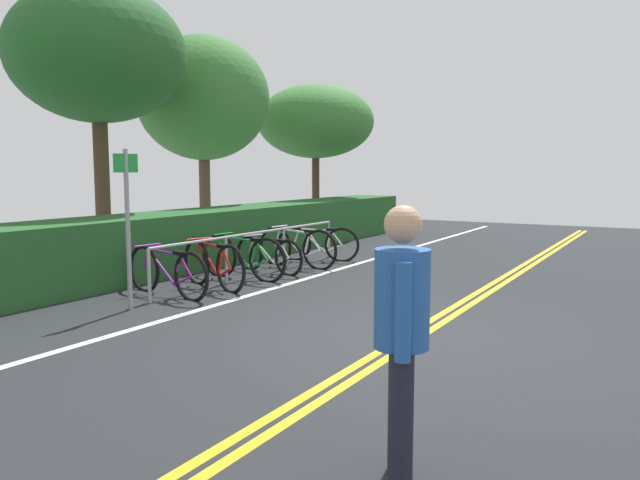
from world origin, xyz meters
name	(u,v)px	position (x,y,z in m)	size (l,w,h in m)	color
ground_plane	(413,339)	(0.00, 0.00, -0.03)	(30.59, 11.72, 0.05)	#232628
centre_line_yellow_inner	(420,337)	(0.00, -0.08, 0.00)	(27.53, 0.10, 0.00)	gold
centre_line_yellow_outer	(406,335)	(0.00, 0.08, 0.00)	(27.53, 0.10, 0.00)	gold
bike_lane_stripe_white	(208,307)	(0.00, 2.91, 0.00)	(27.53, 0.12, 0.00)	white
bike_rack	(257,242)	(2.38, 3.81, 0.59)	(5.13, 0.05, 0.77)	#9EA0A5
bicycle_0	(167,272)	(0.31, 3.94, 0.35)	(0.47, 1.81, 0.75)	black
bicycle_1	(213,265)	(1.12, 3.74, 0.36)	(0.64, 1.65, 0.78)	black
bicycle_2	(243,257)	(1.99, 3.83, 0.37)	(0.46, 1.80, 0.78)	black
bicycle_3	(269,255)	(2.76, 3.83, 0.32)	(0.49, 1.63, 0.68)	black
bicycle_4	(297,247)	(3.54, 3.73, 0.37)	(0.46, 1.81, 0.79)	black
bicycle_5	(318,244)	(4.45, 3.80, 0.34)	(0.65, 1.61, 0.73)	black
pedestrian	(402,326)	(-3.06, -1.12, 0.94)	(0.45, 0.32, 1.63)	#1E1E2D
sign_post_near	(127,213)	(-0.61, 3.71, 1.27)	(0.36, 0.06, 2.09)	gray
hedge_backdrop	(232,233)	(3.88, 5.53, 0.52)	(14.08, 1.32, 1.05)	#235626
tree_mid	(97,55)	(1.98, 7.15, 3.96)	(3.31, 3.31, 5.26)	#473323
tree_far_right	(203,99)	(5.28, 7.42, 3.49)	(3.13, 3.13, 4.95)	brown
tree_extra	(316,122)	(9.09, 6.57, 3.16)	(3.29, 3.29, 4.20)	#473323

